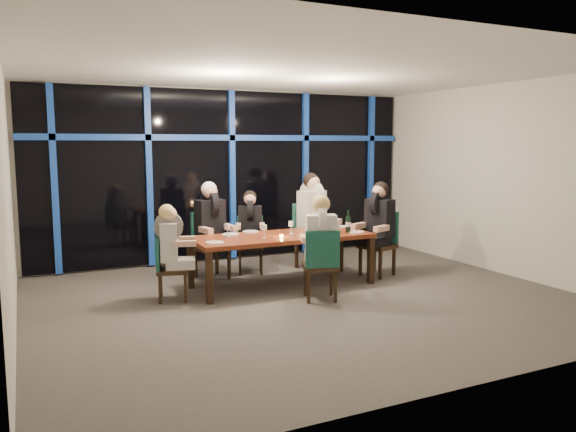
{
  "coord_description": "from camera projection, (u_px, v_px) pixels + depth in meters",
  "views": [
    {
      "loc": [
        -3.36,
        -6.45,
        2.07
      ],
      "look_at": [
        0.0,
        0.6,
        1.05
      ],
      "focal_mm": 35.0,
      "sensor_mm": 36.0,
      "label": 1
    }
  ],
  "objects": [
    {
      "name": "diner_far_left",
      "position": [
        211.0,
        216.0,
        8.53
      ],
      "size": [
        0.55,
        0.67,
        0.99
      ],
      "rotation": [
        0.0,
        0.0,
        0.19
      ],
      "color": "black",
      "rests_on": "ground"
    },
    {
      "name": "chair_near_mid",
      "position": [
        321.0,
        261.0,
        7.33
      ],
      "size": [
        0.57,
        0.57,
        0.95
      ],
      "rotation": [
        0.0,
        0.0,
        2.79
      ],
      "color": "black",
      "rests_on": "ground"
    },
    {
      "name": "chair_far_left",
      "position": [
        209.0,
        241.0,
        8.65
      ],
      "size": [
        0.55,
        0.55,
        1.01
      ],
      "rotation": [
        0.0,
        0.0,
        0.19
      ],
      "color": "black",
      "rests_on": "ground"
    },
    {
      "name": "plate_far_right",
      "position": [
        340.0,
        226.0,
        8.87
      ],
      "size": [
        0.24,
        0.24,
        0.01
      ],
      "primitive_type": "cylinder",
      "color": "white",
      "rests_on": "dining_table"
    },
    {
      "name": "chair_end_left",
      "position": [
        166.0,
        264.0,
        7.36
      ],
      "size": [
        0.5,
        0.5,
        0.87
      ],
      "rotation": [
        0.0,
        0.0,
        1.31
      ],
      "color": "black",
      "rests_on": "ground"
    },
    {
      "name": "plate_far_mid",
      "position": [
        251.0,
        232.0,
        8.36
      ],
      "size": [
        0.24,
        0.24,
        0.01
      ],
      "primitive_type": "cylinder",
      "color": "white",
      "rests_on": "dining_table"
    },
    {
      "name": "plate_near_mid",
      "position": [
        315.0,
        236.0,
        7.94
      ],
      "size": [
        0.24,
        0.24,
        0.01
      ],
      "primitive_type": "cylinder",
      "color": "white",
      "rests_on": "dining_table"
    },
    {
      "name": "wine_glass_e",
      "position": [
        334.0,
        221.0,
        8.6
      ],
      "size": [
        0.07,
        0.07,
        0.18
      ],
      "color": "silver",
      "rests_on": "dining_table"
    },
    {
      "name": "diner_far_right",
      "position": [
        314.0,
        207.0,
        9.23
      ],
      "size": [
        0.66,
        0.74,
        1.05
      ],
      "rotation": [
        0.0,
        0.0,
        0.35
      ],
      "color": "silver",
      "rests_on": "ground"
    },
    {
      "name": "plate_far_left",
      "position": [
        230.0,
        234.0,
        8.11
      ],
      "size": [
        0.24,
        0.24,
        0.01
      ],
      "primitive_type": "cylinder",
      "color": "white",
      "rests_on": "dining_table"
    },
    {
      "name": "wine_glass_b",
      "position": [
        291.0,
        225.0,
        8.18
      ],
      "size": [
        0.07,
        0.07,
        0.19
      ],
      "color": "silver",
      "rests_on": "dining_table"
    },
    {
      "name": "wine_glass_a",
      "position": [
        264.0,
        228.0,
        7.82
      ],
      "size": [
        0.07,
        0.07,
        0.19
      ],
      "color": "silver",
      "rests_on": "dining_table"
    },
    {
      "name": "tea_light",
      "position": [
        281.0,
        236.0,
        7.92
      ],
      "size": [
        0.05,
        0.05,
        0.03
      ],
      "primitive_type": "cylinder",
      "color": "#FF9E4C",
      "rests_on": "dining_table"
    },
    {
      "name": "chair_far_right",
      "position": [
        309.0,
        232.0,
        9.35
      ],
      "size": [
        0.64,
        0.64,
        1.08
      ],
      "rotation": [
        0.0,
        0.0,
        0.35
      ],
      "color": "black",
      "rests_on": "ground"
    },
    {
      "name": "diner_near_mid",
      "position": [
        321.0,
        232.0,
        7.36
      ],
      "size": [
        0.58,
        0.65,
        0.93
      ],
      "rotation": [
        0.0,
        0.0,
        2.79
      ],
      "color": "silver",
      "rests_on": "ground"
    },
    {
      "name": "room",
      "position": [
        308.0,
        146.0,
        7.21
      ],
      "size": [
        7.04,
        7.0,
        3.02
      ],
      "color": "#534D49",
      "rests_on": "ground"
    },
    {
      "name": "diner_end_right",
      "position": [
        378.0,
        215.0,
        8.71
      ],
      "size": [
        0.69,
        0.61,
        0.98
      ],
      "rotation": [
        0.0,
        0.0,
        5.08
      ],
      "color": "black",
      "rests_on": "ground"
    },
    {
      "name": "wine_glass_d",
      "position": [
        227.0,
        227.0,
        7.93
      ],
      "size": [
        0.07,
        0.07,
        0.19
      ],
      "color": "silver",
      "rests_on": "dining_table"
    },
    {
      "name": "plate_end_left",
      "position": [
        215.0,
        242.0,
        7.44
      ],
      "size": [
        0.24,
        0.24,
        0.01
      ],
      "primitive_type": "cylinder",
      "color": "white",
      "rests_on": "dining_table"
    },
    {
      "name": "chair_end_right",
      "position": [
        381.0,
        239.0,
        8.82
      ],
      "size": [
        0.6,
        0.6,
        1.01
      ],
      "rotation": [
        0.0,
        0.0,
        5.08
      ],
      "color": "black",
      "rests_on": "ground"
    },
    {
      "name": "window_wall",
      "position": [
        232.0,
        173.0,
        9.9
      ],
      "size": [
        6.86,
        0.43,
        2.94
      ],
      "color": "black",
      "rests_on": "ground"
    },
    {
      "name": "plate_end_right",
      "position": [
        356.0,
        232.0,
        8.33
      ],
      "size": [
        0.24,
        0.24,
        0.01
      ],
      "primitive_type": "cylinder",
      "color": "white",
      "rests_on": "dining_table"
    },
    {
      "name": "chair_far_mid",
      "position": [
        250.0,
        241.0,
        9.02
      ],
      "size": [
        0.54,
        0.54,
        0.9
      ],
      "rotation": [
        0.0,
        0.0,
        -0.36
      ],
      "color": "black",
      "rests_on": "ground"
    },
    {
      "name": "dining_table",
      "position": [
        282.0,
        240.0,
        8.1
      ],
      "size": [
        2.6,
        1.0,
        0.75
      ],
      "color": "maroon",
      "rests_on": "ground"
    },
    {
      "name": "diner_far_mid",
      "position": [
        250.0,
        220.0,
        8.9
      ],
      "size": [
        0.55,
        0.62,
        0.88
      ],
      "rotation": [
        0.0,
        0.0,
        -0.36
      ],
      "color": "black",
      "rests_on": "ground"
    },
    {
      "name": "wine_bottle",
      "position": [
        348.0,
        224.0,
        8.31
      ],
      "size": [
        0.08,
        0.08,
        0.34
      ],
      "rotation": [
        0.0,
        0.0,
        -0.33
      ],
      "color": "black",
      "rests_on": "dining_table"
    },
    {
      "name": "diner_end_left",
      "position": [
        171.0,
        238.0,
        7.33
      ],
      "size": [
        0.59,
        0.5,
        0.85
      ],
      "rotation": [
        0.0,
        0.0,
        1.31
      ],
      "color": "black",
      "rests_on": "ground"
    },
    {
      "name": "wine_glass_c",
      "position": [
        312.0,
        225.0,
        8.2
      ],
      "size": [
        0.06,
        0.06,
        0.17
      ],
      "color": "silver",
      "rests_on": "dining_table"
    },
    {
      "name": "water_pitcher",
      "position": [
        336.0,
        227.0,
        8.25
      ],
      "size": [
        0.12,
        0.11,
        0.19
      ],
      "rotation": [
        0.0,
        0.0,
        0.19
      ],
      "color": "silver",
      "rests_on": "dining_table"
    }
  ]
}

